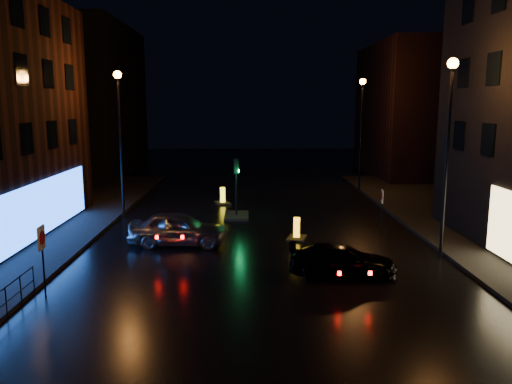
{
  "coord_description": "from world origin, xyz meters",
  "views": [
    {
      "loc": [
        -0.56,
        -14.66,
        6.49
      ],
      "look_at": [
        -0.19,
        6.41,
        2.8
      ],
      "focal_mm": 35.0,
      "sensor_mm": 36.0,
      "label": 1
    }
  ],
  "objects_px": {
    "silver_hatchback": "(179,229)",
    "road_sign_right": "(382,200)",
    "traffic_signal": "(236,208)",
    "road_sign_left": "(42,244)",
    "dark_sedan": "(342,261)",
    "bollard_far": "(223,200)",
    "bollard_near": "(297,234)"
  },
  "relations": [
    {
      "from": "road_sign_left",
      "to": "traffic_signal",
      "type": "bearing_deg",
      "value": 59.55
    },
    {
      "from": "dark_sedan",
      "to": "road_sign_left",
      "type": "distance_m",
      "value": 10.86
    },
    {
      "from": "traffic_signal",
      "to": "bollard_far",
      "type": "relative_size",
      "value": 2.38
    },
    {
      "from": "silver_hatchback",
      "to": "road_sign_right",
      "type": "distance_m",
      "value": 10.69
    },
    {
      "from": "traffic_signal",
      "to": "road_sign_left",
      "type": "bearing_deg",
      "value": -117.52
    },
    {
      "from": "bollard_near",
      "to": "road_sign_right",
      "type": "distance_m",
      "value": 5.2
    },
    {
      "from": "silver_hatchback",
      "to": "road_sign_left",
      "type": "distance_m",
      "value": 7.36
    },
    {
      "from": "bollard_far",
      "to": "road_sign_left",
      "type": "height_order",
      "value": "road_sign_left"
    },
    {
      "from": "silver_hatchback",
      "to": "dark_sedan",
      "type": "bearing_deg",
      "value": -119.5
    },
    {
      "from": "bollard_near",
      "to": "bollard_far",
      "type": "xyz_separation_m",
      "value": [
        -4.05,
        8.92,
        0.01
      ]
    },
    {
      "from": "bollard_far",
      "to": "road_sign_right",
      "type": "xyz_separation_m",
      "value": [
        8.7,
        -7.03,
        1.34
      ]
    },
    {
      "from": "silver_hatchback",
      "to": "road_sign_right",
      "type": "height_order",
      "value": "road_sign_right"
    },
    {
      "from": "silver_hatchback",
      "to": "bollard_near",
      "type": "distance_m",
      "value": 5.73
    },
    {
      "from": "bollard_far",
      "to": "silver_hatchback",
      "type": "bearing_deg",
      "value": -115.64
    },
    {
      "from": "traffic_signal",
      "to": "silver_hatchback",
      "type": "xyz_separation_m",
      "value": [
        -2.58,
        -5.94,
        0.28
      ]
    },
    {
      "from": "silver_hatchback",
      "to": "traffic_signal",
      "type": "bearing_deg",
      "value": -20.35
    },
    {
      "from": "road_sign_left",
      "to": "bollard_near",
      "type": "bearing_deg",
      "value": 34.39
    },
    {
      "from": "traffic_signal",
      "to": "bollard_far",
      "type": "xyz_separation_m",
      "value": [
        -1.0,
        3.9,
        -0.26
      ]
    },
    {
      "from": "traffic_signal",
      "to": "silver_hatchback",
      "type": "height_order",
      "value": "traffic_signal"
    },
    {
      "from": "dark_sedan",
      "to": "road_sign_left",
      "type": "xyz_separation_m",
      "value": [
        -10.63,
        -1.85,
        1.24
      ]
    },
    {
      "from": "bollard_far",
      "to": "road_sign_right",
      "type": "relative_size",
      "value": 0.69
    },
    {
      "from": "traffic_signal",
      "to": "silver_hatchback",
      "type": "relative_size",
      "value": 0.75
    },
    {
      "from": "dark_sedan",
      "to": "road_sign_right",
      "type": "bearing_deg",
      "value": -20.64
    },
    {
      "from": "traffic_signal",
      "to": "bollard_far",
      "type": "bearing_deg",
      "value": 104.39
    },
    {
      "from": "silver_hatchback",
      "to": "dark_sedan",
      "type": "xyz_separation_m",
      "value": [
        6.86,
        -4.39,
        -0.18
      ]
    },
    {
      "from": "silver_hatchback",
      "to": "bollard_far",
      "type": "bearing_deg",
      "value": -5.98
    },
    {
      "from": "bollard_near",
      "to": "bollard_far",
      "type": "relative_size",
      "value": 0.98
    },
    {
      "from": "silver_hatchback",
      "to": "bollard_far",
      "type": "relative_size",
      "value": 3.16
    },
    {
      "from": "dark_sedan",
      "to": "road_sign_left",
      "type": "height_order",
      "value": "road_sign_left"
    },
    {
      "from": "silver_hatchback",
      "to": "bollard_near",
      "type": "height_order",
      "value": "silver_hatchback"
    },
    {
      "from": "bollard_near",
      "to": "silver_hatchback",
      "type": "bearing_deg",
      "value": -154.24
    },
    {
      "from": "traffic_signal",
      "to": "dark_sedan",
      "type": "distance_m",
      "value": 11.18
    }
  ]
}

